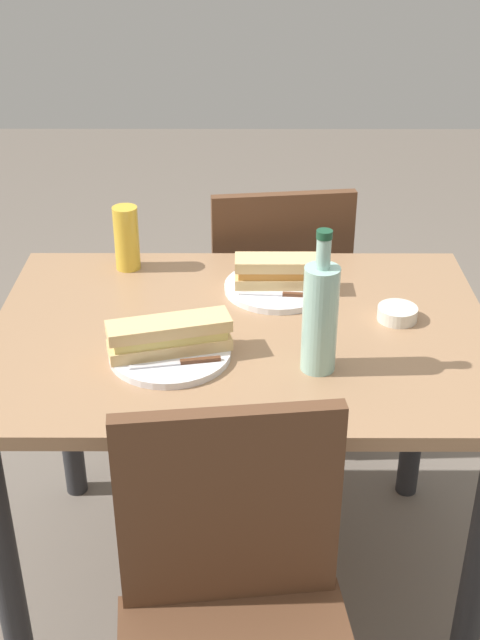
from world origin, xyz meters
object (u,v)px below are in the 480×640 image
(dining_table, at_px, (240,375))
(baguette_sandwich_far, at_px, (167,336))
(knife_near, at_px, (282,294))
(plate_near, at_px, (276,287))
(knife_far, at_px, (179,362))
(plate_far, at_px, (168,353))
(water_bottle, at_px, (318,316))
(beer_glass, at_px, (125,238))
(olive_bowl, at_px, (396,313))
(chair_near, at_px, (274,301))
(baguette_sandwich_near, at_px, (276,271))
(chair_far, at_px, (233,624))

(dining_table, relative_size, baguette_sandwich_far, 4.21)
(knife_near, bearing_deg, plate_near, -78.85)
(knife_far, bearing_deg, knife_near, -126.29)
(plate_far, distance_m, water_bottle, 0.32)
(plate_far, xyz_separation_m, beer_glass, (0.13, -0.42, 0.07))
(olive_bowl, bearing_deg, chair_near, -65.99)
(knife_near, bearing_deg, baguette_sandwich_near, -78.85)
(dining_table, bearing_deg, baguette_sandwich_near, -114.84)
(plate_near, height_order, plate_far, same)
(knife_far, relative_size, water_bottle, 0.61)
(dining_table, relative_size, chair_near, 1.26)
(plate_near, height_order, olive_bowl, olive_bowl)
(olive_bowl, bearing_deg, chair_far, 60.66)
(dining_table, relative_size, beer_glass, 6.81)
(chair_near, distance_m, water_bottle, 0.82)
(plate_far, height_order, beer_glass, beer_glass)
(baguette_sandwich_near, height_order, baguette_sandwich_far, same)
(knife_near, bearing_deg, chair_near, -90.41)
(plate_near, bearing_deg, baguette_sandwich_near, 90.00)
(knife_far, bearing_deg, beer_glass, -71.15)
(chair_near, relative_size, plate_near, 3.46)
(beer_glass, bearing_deg, knife_near, 154.54)
(dining_table, xyz_separation_m, plate_far, (0.14, 0.12, 0.13))
(water_bottle, bearing_deg, plate_far, -8.16)
(baguette_sandwich_far, relative_size, beer_glass, 1.62)
(beer_glass, xyz_separation_m, olive_bowl, (-0.62, 0.26, -0.06))
(knife_near, distance_m, water_bottle, 0.30)
(dining_table, distance_m, water_bottle, 0.32)
(chair_far, height_order, baguette_sandwich_near, chair_far)
(plate_near, distance_m, knife_far, 0.40)
(beer_glass, bearing_deg, chair_far, 106.97)
(baguette_sandwich_near, bearing_deg, plate_far, 52.35)
(plate_far, bearing_deg, beer_glass, -72.14)
(dining_table, xyz_separation_m, plate_near, (-0.08, -0.18, 0.13))
(baguette_sandwich_near, bearing_deg, olive_bowl, 151.34)
(chair_near, relative_size, knife_near, 4.73)
(dining_table, relative_size, baguette_sandwich_near, 5.46)
(chair_near, distance_m, plate_far, 0.78)
(knife_near, bearing_deg, chair_far, 81.63)
(plate_far, height_order, baguette_sandwich_far, baguette_sandwich_far)
(baguette_sandwich_far, relative_size, knife_far, 1.43)
(dining_table, bearing_deg, plate_near, -114.84)
(knife_near, xyz_separation_m, water_bottle, (-0.06, 0.28, 0.10))
(dining_table, height_order, knife_far, knife_far)
(dining_table, distance_m, chair_near, 0.60)
(knife_near, bearing_deg, baguette_sandwich_far, 44.98)
(beer_glass, bearing_deg, olive_bowl, 157.10)
(dining_table, bearing_deg, baguette_sandwich_far, 38.71)
(chair_far, height_order, baguette_sandwich_far, chair_far)
(knife_far, distance_m, beer_glass, 0.50)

